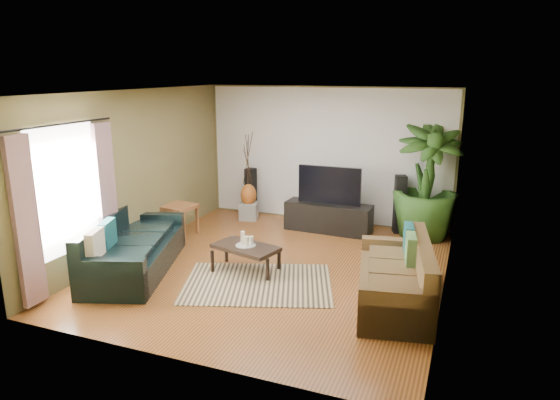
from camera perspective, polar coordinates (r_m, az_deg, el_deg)
The scene contains 28 objects.
floor at distance 7.87m, azimuth -0.53°, elevation -7.76°, with size 5.50×5.50×0.00m, color #995527.
ceiling at distance 7.29m, azimuth -0.58°, elevation 12.28°, with size 5.50×5.50×0.00m, color white.
wall_back at distance 10.02m, azimuth 5.32°, elevation 5.09°, with size 5.00×5.00×0.00m, color brown.
wall_front at distance 5.11m, azimuth -12.12°, elevation -4.53°, with size 5.00×5.00×0.00m, color brown.
wall_left at distance 8.69m, azimuth -16.07°, elevation 3.11°, with size 5.50×5.50×0.00m, color brown.
wall_right at distance 6.96m, azimuth 18.92°, elevation 0.12°, with size 5.50×5.50×0.00m, color brown.
backwall_panel at distance 10.01m, azimuth 5.30°, elevation 5.09°, with size 4.90×4.90×0.00m, color white.
window_pane at distance 7.49m, azimuth -23.32°, elevation 1.09°, with size 1.80×1.80×0.00m, color white.
curtain_near at distance 7.02m, azimuth -27.05°, elevation -2.29°, with size 0.08×0.35×2.20m, color gray.
curtain_far at distance 8.05m, azimuth -19.20°, elevation 0.51°, with size 0.08×0.35×2.20m, color gray.
curtain_rod at distance 7.31m, azimuth -23.75°, elevation 7.93°, with size 0.03×0.03×1.90m, color black.
sofa_left at distance 7.96m, azimuth -16.28°, elevation -4.85°, with size 2.32×0.99×0.85m, color black.
sofa_right at distance 6.76m, azimuth 12.93°, elevation -8.16°, with size 1.97×0.88×0.85m, color brown.
area_rug at distance 7.33m, azimuth -2.55°, elevation -9.49°, with size 2.11×1.50×0.01m, color tan.
coffee_table at distance 7.71m, azimuth -3.92°, elevation -6.65°, with size 1.00×0.54×0.41m, color black.
candle_tray at distance 7.64m, azimuth -3.95°, elevation -5.18°, with size 0.31×0.31×0.01m, color gray.
candle_tall at distance 7.66m, azimuth -4.28°, elevation -4.31°, with size 0.06×0.06×0.20m, color white.
candle_mid at distance 7.56m, azimuth -3.81°, elevation -4.72°, with size 0.06×0.06×0.15m, color #F2E8CC.
candle_short at distance 7.64m, azimuth -3.29°, elevation -4.61°, with size 0.06×0.06×0.13m, color beige.
tv_stand at distance 9.57m, azimuth 5.55°, elevation -1.99°, with size 1.64×0.49×0.55m, color black.
television at distance 9.43m, azimuth 5.67°, elevation 1.71°, with size 1.20×0.07×0.71m, color black.
speaker_left at distance 10.49m, azimuth -3.36°, elevation 0.88°, with size 0.18×0.20×1.02m, color black.
speaker_right at distance 9.65m, azimuth 13.51°, elevation -0.48°, with size 0.20×0.22×1.10m, color black.
potted_plant at distance 9.38m, azimuth 16.42°, elevation 2.01°, with size 1.17×1.17×2.10m, color #264D19.
plant_pot at distance 9.60m, azimuth 16.04°, elevation -3.22°, with size 0.39×0.39×0.30m, color black.
pedestal at distance 10.33m, azimuth -3.59°, elevation -1.25°, with size 0.36×0.36×0.36m, color gray.
vase at distance 10.24m, azimuth -3.62°, elevation 0.58°, with size 0.32×0.32×0.45m, color #974C1B.
side_table at distance 9.45m, azimuth -11.41°, elevation -2.30°, with size 0.55×0.55×0.59m, color brown.
Camera 1 is at (2.71, -6.76, 3.00)m, focal length 32.00 mm.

